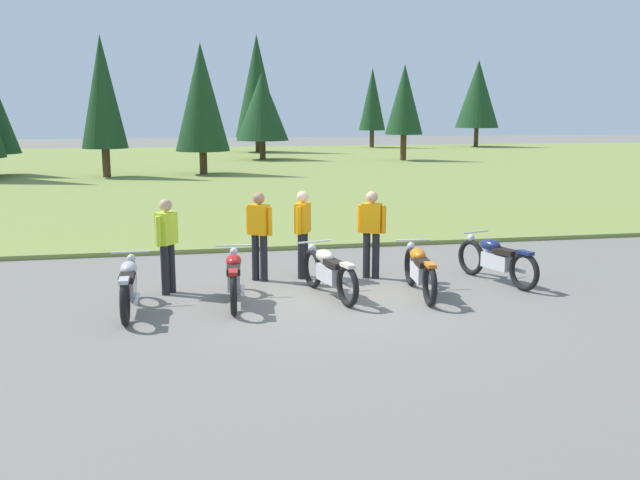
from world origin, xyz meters
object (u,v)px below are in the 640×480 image
(motorcycle_orange, at_px, (420,270))
(motorcycle_navy, at_px, (496,259))
(motorcycle_silver, at_px, (129,285))
(motorcycle_cream, at_px, (329,272))
(motorcycle_red, at_px, (234,277))
(rider_near_row_end, at_px, (372,229))
(rider_with_back_turned, at_px, (259,231))
(rider_in_hivis_vest, at_px, (167,240))
(rider_checking_bike, at_px, (303,229))

(motorcycle_orange, height_order, motorcycle_navy, same)
(motorcycle_silver, distance_m, motorcycle_cream, 3.32)
(motorcycle_silver, relative_size, motorcycle_navy, 1.04)
(motorcycle_red, distance_m, motorcycle_navy, 4.90)
(rider_near_row_end, distance_m, rider_with_back_turned, 2.11)
(rider_in_hivis_vest, xyz_separation_m, rider_checking_bike, (2.50, 0.72, 0.00))
(motorcycle_cream, relative_size, rider_checking_bike, 1.24)
(motorcycle_navy, height_order, rider_near_row_end, rider_near_row_end)
(rider_with_back_turned, bearing_deg, rider_checking_bike, 5.46)
(motorcycle_silver, distance_m, motorcycle_red, 1.69)
(rider_checking_bike, bearing_deg, rider_with_back_turned, -174.54)
(motorcycle_red, xyz_separation_m, motorcycle_orange, (3.19, -0.10, 0.00))
(motorcycle_cream, distance_m, rider_in_hivis_vest, 2.85)
(motorcycle_silver, height_order, rider_checking_bike, rider_checking_bike)
(motorcycle_orange, relative_size, rider_with_back_turned, 1.26)
(motorcycle_cream, height_order, motorcycle_orange, same)
(motorcycle_orange, distance_m, rider_with_back_turned, 3.08)
(motorcycle_navy, xyz_separation_m, rider_with_back_turned, (-4.29, 0.98, 0.51))
(motorcycle_orange, xyz_separation_m, rider_with_back_turned, (-2.60, 1.57, 0.51))
(motorcycle_cream, relative_size, motorcycle_navy, 1.02)
(motorcycle_silver, relative_size, rider_with_back_turned, 1.26)
(motorcycle_navy, relative_size, rider_near_row_end, 1.21)
(rider_with_back_turned, bearing_deg, motorcycle_silver, -142.95)
(rider_near_row_end, height_order, rider_with_back_turned, same)
(rider_near_row_end, bearing_deg, motorcycle_orange, -70.04)
(motorcycle_navy, relative_size, rider_checking_bike, 1.21)
(motorcycle_silver, distance_m, motorcycle_orange, 4.86)
(motorcycle_cream, bearing_deg, motorcycle_navy, 6.80)
(motorcycle_red, height_order, rider_with_back_turned, rider_with_back_turned)
(motorcycle_silver, height_order, motorcycle_orange, same)
(rider_near_row_end, bearing_deg, motorcycle_red, -154.72)
(motorcycle_cream, distance_m, rider_with_back_turned, 1.79)
(rider_in_hivis_vest, distance_m, rider_checking_bike, 2.60)
(motorcycle_orange, bearing_deg, rider_near_row_end, 109.96)
(motorcycle_orange, bearing_deg, motorcycle_cream, 172.51)
(motorcycle_navy, relative_size, rider_with_back_turned, 1.21)
(rider_with_back_turned, bearing_deg, motorcycle_red, -111.75)
(motorcycle_orange, bearing_deg, rider_with_back_turned, 148.82)
(rider_with_back_turned, bearing_deg, motorcycle_navy, -12.88)
(motorcycle_silver, relative_size, motorcycle_cream, 1.02)
(motorcycle_red, bearing_deg, rider_near_row_end, 25.28)
(motorcycle_silver, height_order, motorcycle_red, same)
(motorcycle_navy, distance_m, rider_checking_bike, 3.65)
(motorcycle_orange, height_order, rider_in_hivis_vest, rider_in_hivis_vest)
(motorcycle_red, bearing_deg, motorcycle_silver, -172.17)
(motorcycle_navy, bearing_deg, rider_checking_bike, 162.93)
(motorcycle_red, xyz_separation_m, rider_checking_bike, (1.42, 1.56, 0.51))
(motorcycle_silver, distance_m, motorcycle_navy, 6.59)
(motorcycle_red, relative_size, rider_checking_bike, 1.26)
(rider_near_row_end, xyz_separation_m, rider_checking_bike, (-1.27, 0.28, 0.00))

